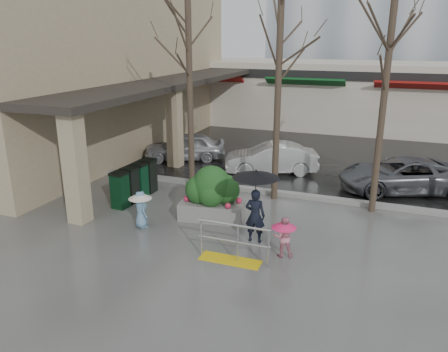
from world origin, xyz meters
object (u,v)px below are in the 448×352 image
Objects in this scene: tree_west at (189,48)px; woman at (256,196)px; news_boxes at (135,183)px; car_a at (185,147)px; child_pink at (284,234)px; tree_mideast at (388,58)px; car_b at (271,158)px; child_blue at (141,206)px; handrail at (232,248)px; tree_midwest at (280,44)px; car_c at (402,175)px; planter at (212,194)px.

tree_west is 6.24m from woman.
car_a reaches higher than news_boxes.
news_boxes is (-5.83, 2.25, -0.01)m from child_pink.
tree_mideast is 1.70× the size of car_b.
child_pink is 0.96× the size of child_blue.
tree_west is 5.97× the size of child_blue.
child_blue reaches higher than handrail.
tree_west is at bearing -180.00° from tree_midwest.
handrail is 7.28m from tree_mideast.
car_c reaches higher than child_pink.
car_a is at bearing 145.94° from tree_midwest.
child_pink is at bearing 32.71° from handrail.
news_boxes is at bearing -21.71° from woman.
tree_midwest is (-0.16, 4.80, 4.86)m from handrail.
tree_midwest is 6.68m from car_c.
woman reaches higher than planter.
tree_west reaches higher than child_blue.
tree_midwest is 5.22m from planter.
handrail is 8.26m from car_c.
tree_midwest is 3.34× the size of planter.
planter is (-4.67, -2.43, -4.04)m from tree_mideast.
car_b is at bearing 97.98° from handrail.
child_blue is 7.10m from car_b.
tree_midwest is at bearing 60.59° from planter.
tree_mideast is 6.20m from child_pink.
child_pink is at bearing 15.68° from car_a.
car_a is at bearing -117.10° from car_c.
tree_west is 6.23× the size of child_pink.
child_pink is (-2.00, -4.07, -4.23)m from tree_mideast.
tree_west is 5.81m from car_b.
tree_mideast reaches higher than woman.
handrail is 1.67× the size of child_blue.
car_a reaches higher than child_pink.
car_c reaches higher than handrail.
child_pink is 7.37m from car_b.
car_c is at bearing 60.75° from handrail.
car_c is (0.89, 2.40, -4.23)m from tree_mideast.
tree_midwest reaches higher than woman.
car_c is (7.39, 2.40, -4.45)m from tree_west.
child_blue is at bearing 162.96° from handrail.
child_pink is at bearing -72.33° from tree_midwest.
planter reaches higher than news_boxes.
planter reaches higher than car_c.
woman is 1.84× the size of child_blue.
child_blue is at bearing -51.44° from news_boxes.
news_boxes is at bearing -166.93° from tree_mideast.
tree_midwest is 7.78m from car_a.
handrail is 0.29× the size of tree_mideast.
planter is (-1.37, -2.43, -4.41)m from tree_midwest.
car_c is (5.56, 4.83, -0.19)m from planter.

